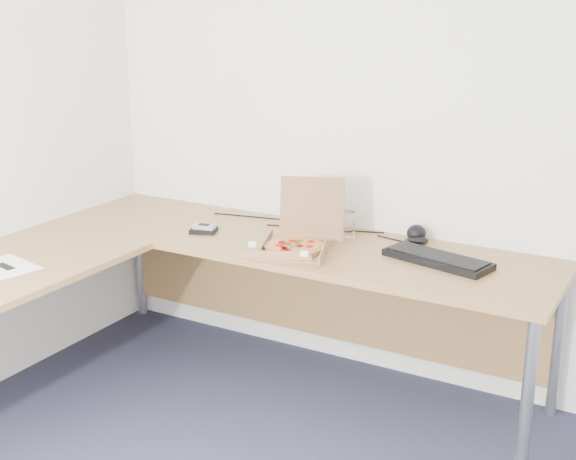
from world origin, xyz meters
The scene contains 11 objects.
room_shell centered at (0.00, 0.00, 1.25)m, with size 3.50×3.50×2.50m, color white, non-canonical shape.
desk centered at (-0.82, 0.97, 0.70)m, with size 2.50×2.20×0.73m.
pizza_box centered at (-0.41, 1.28, 0.77)m, with size 0.30×0.35×0.31m.
drinking_glass centered at (-0.29, 1.59, 0.79)m, with size 0.07×0.07×0.12m, color white.
keyboard centered at (0.21, 1.43, 0.74)m, with size 0.47×0.17×0.03m, color black.
mouse centered at (0.04, 1.65, 0.75)m, with size 0.10×0.07×0.04m, color black.
wallet centered at (-0.94, 1.30, 0.74)m, with size 0.12×0.10×0.02m, color black.
phone centered at (-0.93, 1.30, 0.76)m, with size 0.11×0.06×0.02m, color #B2B5BA.
paper_sheet centered at (-1.38, 0.47, 0.73)m, with size 0.29×0.20×0.00m, color white.
dome_speaker centered at (0.02, 1.68, 0.77)m, with size 0.10×0.10×0.09m, color black.
cable_bundle centered at (-0.44, 1.64, 0.73)m, with size 0.65×0.04×0.01m, color black, non-canonical shape.
Camera 1 is at (1.18, -1.61, 1.82)m, focal length 47.69 mm.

